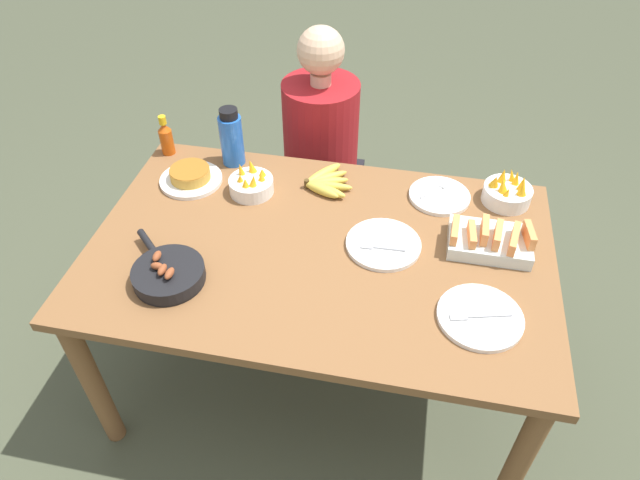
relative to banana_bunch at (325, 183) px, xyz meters
name	(u,v)px	position (x,y,z in m)	size (l,w,h in m)	color
ground_plane	(320,371)	(0.05, -0.33, -0.76)	(14.00, 14.00, 0.00)	#474C38
dining_table	(320,265)	(0.05, -0.33, -0.11)	(1.57, 0.99, 0.74)	brown
banana_bunch	(325,183)	(0.00, 0.00, 0.00)	(0.20, 0.23, 0.04)	gold
melon_tray	(490,240)	(0.61, -0.22, 0.02)	(0.27, 0.18, 0.10)	silver
skillet	(168,274)	(-0.39, -0.58, 0.01)	(0.29, 0.29, 0.08)	black
frittata_plate_center	(191,177)	(-0.51, -0.07, 0.01)	(0.24, 0.24, 0.06)	white
empty_plate_near_front	(480,317)	(0.58, -0.54, -0.01)	(0.26, 0.26, 0.02)	white
empty_plate_far_left	(439,196)	(0.43, 0.02, -0.01)	(0.23, 0.23, 0.02)	white
empty_plate_far_right	(383,244)	(0.26, -0.28, -0.01)	(0.26, 0.26, 0.02)	white
fruit_bowl_mango	(507,192)	(0.67, 0.05, 0.02)	(0.18, 0.18, 0.12)	white
fruit_bowl_citrus	(251,184)	(-0.26, -0.08, 0.02)	(0.17, 0.17, 0.11)	white
water_bottle	(231,138)	(-0.39, 0.09, 0.09)	(0.09, 0.09, 0.24)	blue
hot_sauce_bottle	(166,137)	(-0.67, 0.10, 0.06)	(0.05, 0.05, 0.17)	#C64C0F
person_figure	(321,171)	(-0.10, 0.45, -0.28)	(0.37, 0.37, 1.17)	black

